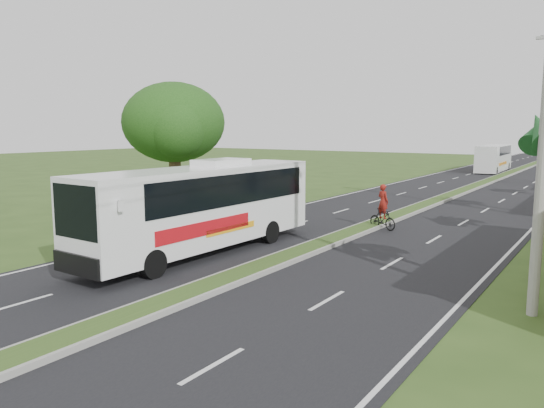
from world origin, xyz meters
The scene contains 8 objects.
ground centered at (0.00, 0.00, 0.00)m, with size 180.00×180.00×0.00m, color #304A1B.
road_asphalt centered at (0.00, 20.00, 0.01)m, with size 14.00×160.00×0.02m, color black.
median_strip centered at (0.00, 20.00, 0.10)m, with size 1.20×160.00×0.18m.
lane_edge_left centered at (-6.70, 20.00, 0.00)m, with size 0.12×160.00×0.01m, color silver.
shade_tree centered at (-12.11, 10.02, 5.03)m, with size 6.30×6.00×7.54m.
coach_bus_main centered at (-3.25, 2.52, 2.00)m, with size 2.66×11.32×3.64m.
coach_bus_far centered at (-2.15, 50.60, 1.68)m, with size 2.50×10.23×2.96m.
motorcyclist centered at (0.71, 10.95, 0.80)m, with size 1.71×1.07×2.21m.
Camera 1 is at (10.24, -12.90, 4.87)m, focal length 35.00 mm.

